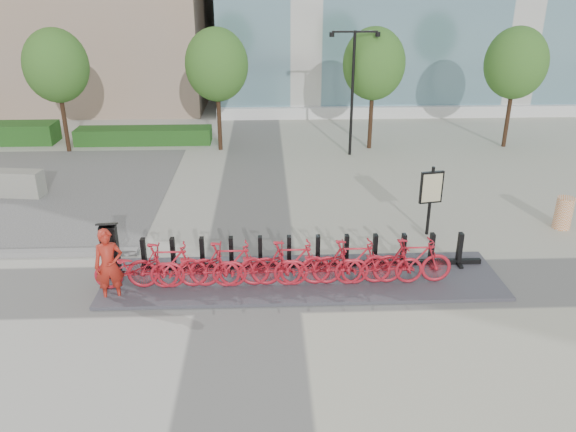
{
  "coord_description": "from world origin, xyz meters",
  "views": [
    {
      "loc": [
        0.45,
        -11.72,
        6.73
      ],
      "look_at": [
        1.0,
        1.5,
        1.2
      ],
      "focal_mm": 35.0,
      "sensor_mm": 36.0,
      "label": 1
    }
  ],
  "objects_px": {
    "construction_barrel": "(564,213)",
    "kiosk": "(110,250)",
    "worker_red": "(109,266)",
    "map_sign": "(431,190)",
    "jersey_barrier": "(9,183)",
    "bike_0": "(136,268)"
  },
  "relations": [
    {
      "from": "bike_0",
      "to": "worker_red",
      "type": "relative_size",
      "value": 1.11
    },
    {
      "from": "worker_red",
      "to": "bike_0",
      "type": "bearing_deg",
      "value": 23.91
    },
    {
      "from": "worker_red",
      "to": "construction_barrel",
      "type": "relative_size",
      "value": 1.83
    },
    {
      "from": "bike_0",
      "to": "jersey_barrier",
      "type": "xyz_separation_m",
      "value": [
        -5.64,
        6.63,
        -0.15
      ]
    },
    {
      "from": "kiosk",
      "to": "jersey_barrier",
      "type": "bearing_deg",
      "value": 125.02
    },
    {
      "from": "kiosk",
      "to": "map_sign",
      "type": "bearing_deg",
      "value": 10.99
    },
    {
      "from": "worker_red",
      "to": "jersey_barrier",
      "type": "relative_size",
      "value": 0.76
    },
    {
      "from": "construction_barrel",
      "to": "jersey_barrier",
      "type": "relative_size",
      "value": 0.42
    },
    {
      "from": "kiosk",
      "to": "construction_barrel",
      "type": "height_order",
      "value": "kiosk"
    },
    {
      "from": "construction_barrel",
      "to": "worker_red",
      "type": "bearing_deg",
      "value": -163.78
    },
    {
      "from": "bike_0",
      "to": "jersey_barrier",
      "type": "bearing_deg",
      "value": 40.42
    },
    {
      "from": "construction_barrel",
      "to": "map_sign",
      "type": "bearing_deg",
      "value": -176.12
    },
    {
      "from": "worker_red",
      "to": "construction_barrel",
      "type": "height_order",
      "value": "worker_red"
    },
    {
      "from": "worker_red",
      "to": "jersey_barrier",
      "type": "bearing_deg",
      "value": 112.05
    },
    {
      "from": "map_sign",
      "to": "kiosk",
      "type": "bearing_deg",
      "value": -175.58
    },
    {
      "from": "worker_red",
      "to": "construction_barrel",
      "type": "bearing_deg",
      "value": 1.94
    },
    {
      "from": "map_sign",
      "to": "jersey_barrier",
      "type": "bearing_deg",
      "value": 153.5
    },
    {
      "from": "bike_0",
      "to": "jersey_barrier",
      "type": "relative_size",
      "value": 0.85
    },
    {
      "from": "bike_0",
      "to": "map_sign",
      "type": "height_order",
      "value": "map_sign"
    },
    {
      "from": "map_sign",
      "to": "bike_0",
      "type": "bearing_deg",
      "value": -170.15
    },
    {
      "from": "construction_barrel",
      "to": "kiosk",
      "type": "bearing_deg",
      "value": -168.37
    },
    {
      "from": "construction_barrel",
      "to": "jersey_barrier",
      "type": "height_order",
      "value": "construction_barrel"
    }
  ]
}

